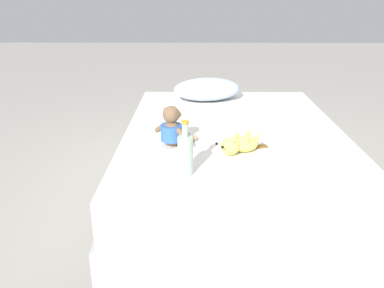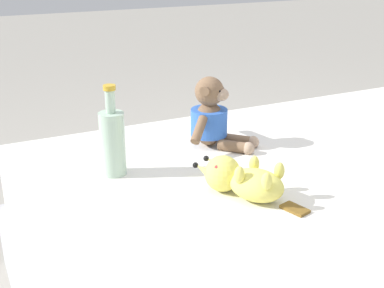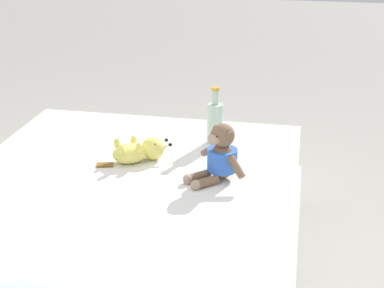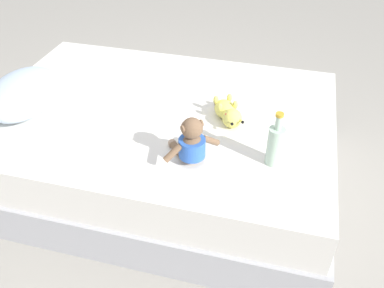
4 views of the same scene
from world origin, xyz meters
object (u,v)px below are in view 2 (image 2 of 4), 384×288
Objects in this scene: plush_monkey at (212,118)px; plush_yellow_creature at (242,179)px; glass_bottle at (113,141)px; bed at (346,238)px.

plush_monkey reaches higher than plush_yellow_creature.
plush_yellow_creature is 1.14× the size of glass_bottle.
plush_yellow_creature is at bearing 42.80° from glass_bottle.
plush_yellow_creature is (0.36, -0.10, -0.05)m from plush_monkey.
bed is at bearing 66.14° from glass_bottle.
bed is at bearing 89.29° from plush_yellow_creature.
glass_bottle is (0.08, -0.37, 0.01)m from plush_monkey.
bed is 7.25× the size of glass_bottle.
glass_bottle reaches higher than bed.
bed is 7.60× the size of plush_monkey.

